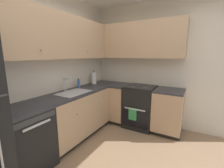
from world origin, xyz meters
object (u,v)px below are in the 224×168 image
oven_range (140,106)px  soap_bottle (79,84)px  dishwasher (25,141)px  paper_towel_roll (94,78)px

oven_range → soap_bottle: bearing=123.8°
dishwasher → soap_bottle: 1.43m
dishwasher → oven_range: bearing=-24.2°
oven_range → dishwasher: bearing=155.8°
dishwasher → soap_bottle: soap_bottle is taller
soap_bottle → paper_towel_roll: bearing=-2.3°
dishwasher → soap_bottle: size_ratio=4.48×
oven_range → paper_towel_roll: size_ratio=3.22×
soap_bottle → paper_towel_roll: (0.50, -0.02, 0.05)m
dishwasher → oven_range: (2.04, -0.92, 0.02)m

